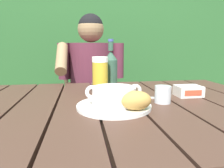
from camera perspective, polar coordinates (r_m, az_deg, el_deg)
The scene contains 12 objects.
dining_table at distance 0.85m, azimuth 0.91°, elevation -10.80°, with size 1.39×0.94×0.75m.
hedge_backdrop at distance 2.69m, azimuth -6.38°, elevation 16.08°, with size 3.87×0.87×2.98m.
chair_near_diner at distance 1.77m, azimuth -5.84°, elevation -5.86°, with size 0.46×0.47×1.00m.
person_eating at distance 1.52m, azimuth -5.71°, elevation 0.47°, with size 0.48×0.47×1.21m.
serving_plate at distance 0.76m, azimuth 0.52°, elevation -6.14°, with size 0.27×0.27×0.01m.
soup_bowl at distance 0.75m, azimuth 0.53°, elevation -3.16°, with size 0.21×0.16×0.07m.
bread_roll at distance 0.69m, azimuth 6.76°, elevation -4.56°, with size 0.11×0.08×0.06m.
beer_glass at distance 0.94m, azimuth -3.31°, elevation 2.25°, with size 0.07×0.07×0.18m.
beer_bottle at distance 1.02m, azimuth -0.34°, elevation 3.87°, with size 0.06×0.06×0.26m.
water_glass_small at distance 0.84m, azimuth 14.01°, elevation -2.83°, with size 0.06×0.06×0.07m.
butter_tub at distance 0.99m, azimuth 20.55°, elevation -1.82°, with size 0.11×0.09×0.05m.
table_knife at distance 0.90m, azimuth 9.51°, elevation -3.67°, with size 0.16×0.08×0.01m.
Camera 1 is at (-0.13, -0.78, 0.97)m, focal length 32.70 mm.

